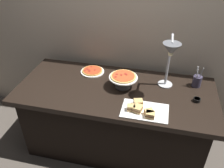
# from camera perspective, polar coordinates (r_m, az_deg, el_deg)

# --- Properties ---
(ground_plane) EXTENTS (8.00, 8.00, 0.00)m
(ground_plane) POSITION_cam_1_polar(r_m,az_deg,el_deg) (2.74, 0.70, -14.31)
(ground_plane) COLOR #4C443D
(back_wall) EXTENTS (4.40, 0.04, 2.40)m
(back_wall) POSITION_cam_1_polar(r_m,az_deg,el_deg) (2.46, 3.52, 13.90)
(back_wall) COLOR #B7A893
(back_wall) RESTS_ON ground_plane
(buffet_table) EXTENTS (1.90, 0.84, 0.76)m
(buffet_table) POSITION_cam_1_polar(r_m,az_deg,el_deg) (2.46, 0.77, -8.33)
(buffet_table) COLOR black
(buffet_table) RESTS_ON ground_plane
(heat_lamp) EXTENTS (0.15, 0.34, 0.53)m
(heat_lamp) POSITION_cam_1_polar(r_m,az_deg,el_deg) (2.00, 14.19, 7.27)
(heat_lamp) COLOR #B7BABF
(heat_lamp) RESTS_ON buffet_table
(pizza_plate_front) EXTENTS (0.25, 0.25, 0.03)m
(pizza_plate_front) POSITION_cam_1_polar(r_m,az_deg,el_deg) (2.49, -4.85, 3.20)
(pizza_plate_front) COLOR white
(pizza_plate_front) RESTS_ON buffet_table
(pizza_plate_center) EXTENTS (0.27, 0.27, 0.13)m
(pizza_plate_center) POSITION_cam_1_polar(r_m,az_deg,el_deg) (2.20, 2.79, 1.53)
(pizza_plate_center) COLOR #595B60
(pizza_plate_center) RESTS_ON buffet_table
(sandwich_platter) EXTENTS (0.39, 0.25, 0.06)m
(sandwich_platter) POSITION_cam_1_polar(r_m,az_deg,el_deg) (1.96, 7.60, -6.32)
(sandwich_platter) COLOR white
(sandwich_platter) RESTS_ON buffet_table
(sauce_cup_near) EXTENTS (0.06, 0.06, 0.03)m
(sauce_cup_near) POSITION_cam_1_polar(r_m,az_deg,el_deg) (2.19, 20.16, -3.65)
(sauce_cup_near) COLOR black
(sauce_cup_near) RESTS_ON buffet_table
(utensil_holder) EXTENTS (0.08, 0.08, 0.22)m
(utensil_holder) POSITION_cam_1_polar(r_m,az_deg,el_deg) (2.38, 20.19, 0.72)
(utensil_holder) COLOR #383347
(utensil_holder) RESTS_ON buffet_table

